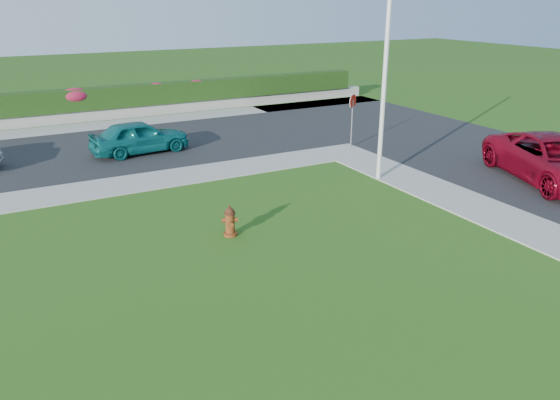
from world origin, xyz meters
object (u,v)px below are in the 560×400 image
sedan_teal (140,137)px  utility_pole (384,94)px  stop_sign (353,108)px  fire_hydrant (230,222)px  suv_red (555,160)px

sedan_teal → utility_pole: bearing=-143.7°
utility_pole → stop_sign: 4.61m
fire_hydrant → sedan_teal: 9.51m
suv_red → stop_sign: 8.10m
suv_red → stop_sign: stop_sign is taller
suv_red → sedan_teal: size_ratio=1.44×
fire_hydrant → sedan_teal: size_ratio=0.22×
suv_red → fire_hydrant: bearing=-166.2°
suv_red → utility_pole: size_ratio=0.95×
sedan_teal → utility_pole: utility_pole is taller
fire_hydrant → utility_pole: 7.44m
suv_red → sedan_teal: bearing=157.1°
utility_pole → stop_sign: size_ratio=2.60×
suv_red → sedan_teal: suv_red is taller
sedan_teal → stop_sign: (8.29, -3.35, 1.00)m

